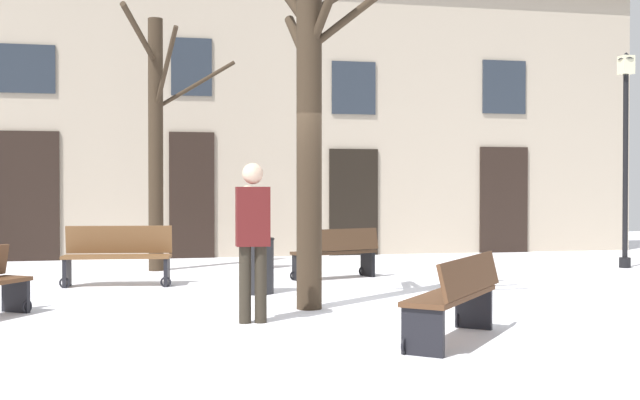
% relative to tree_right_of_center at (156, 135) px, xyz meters
% --- Properties ---
extents(ground_plane, '(28.94, 28.94, 0.00)m').
position_rel_tree_right_of_center_xyz_m(ground_plane, '(2.48, -4.52, -2.55)').
color(ground_plane, white).
extents(building_facade, '(18.09, 0.60, 6.66)m').
position_rel_tree_right_of_center_xyz_m(building_facade, '(2.48, 2.77, 0.83)').
color(building_facade, tan).
rests_on(building_facade, ground).
extents(tree_right_of_center, '(2.12, 2.17, 4.73)m').
position_rel_tree_right_of_center_xyz_m(tree_right_of_center, '(0.00, 0.00, 0.00)').
color(tree_right_of_center, '#382B1E').
rests_on(tree_right_of_center, ground).
extents(tree_foreground, '(2.43, 1.50, 5.48)m').
position_rel_tree_right_of_center_xyz_m(tree_foreground, '(1.95, -5.08, 0.30)').
color(tree_foreground, '#382B1E').
rests_on(tree_foreground, ground).
extents(streetlamp, '(0.30, 0.30, 4.18)m').
position_rel_tree_right_of_center_xyz_m(streetlamp, '(8.91, -1.27, -0.01)').
color(streetlamp, black).
rests_on(streetlamp, ground).
extents(litter_bin, '(0.49, 0.49, 0.82)m').
position_rel_tree_right_of_center_xyz_m(litter_bin, '(1.46, -3.50, -2.13)').
color(litter_bin, black).
rests_on(litter_bin, ground).
extents(bench_facing_shops, '(1.58, 0.91, 0.86)m').
position_rel_tree_right_of_center_xyz_m(bench_facing_shops, '(2.99, -1.95, -2.10)').
color(bench_facing_shops, '#3D2819').
rests_on(bench_facing_shops, ground).
extents(bench_far_corner, '(1.47, 1.63, 0.87)m').
position_rel_tree_right_of_center_xyz_m(bench_far_corner, '(2.97, -7.47, -2.09)').
color(bench_far_corner, '#51331E').
rests_on(bench_far_corner, ground).
extents(bench_back_to_back_left, '(1.73, 0.64, 0.95)m').
position_rel_tree_right_of_center_xyz_m(bench_back_to_back_left, '(-0.60, -2.17, -2.05)').
color(bench_back_to_back_left, brown).
rests_on(bench_back_to_back_left, ground).
extents(person_strolling, '(0.38, 0.24, 1.84)m').
position_rel_tree_right_of_center_xyz_m(person_strolling, '(1.09, -5.97, -1.51)').
color(person_strolling, '#2D271E').
rests_on(person_strolling, ground).
extents(person_by_shop_door, '(0.44, 0.40, 1.60)m').
position_rel_tree_right_of_center_xyz_m(person_by_shop_door, '(1.68, -0.18, -1.66)').
color(person_by_shop_door, '#350F0F').
rests_on(person_by_shop_door, ground).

